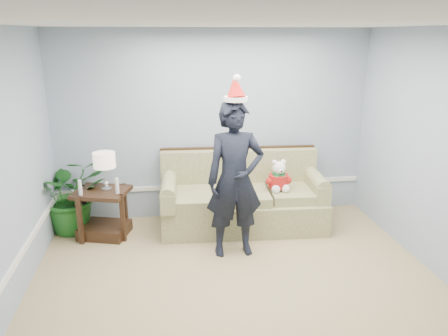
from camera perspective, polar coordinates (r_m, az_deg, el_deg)
name	(u,v)px	position (r m, az deg, el deg)	size (l,w,h in m)	color
room_shell	(249,182)	(3.90, 3.32, -1.80)	(4.54, 5.04, 2.74)	tan
wainscot_trim	(129,227)	(5.27, -12.30, -7.54)	(4.49, 4.99, 0.06)	white
sofa	(242,200)	(6.18, 2.42, -4.17)	(2.30, 1.10, 1.05)	#5E6730
side_table	(104,218)	(6.10, -15.43, -6.30)	(0.80, 0.73, 0.65)	#3A2415
table_lamp	(104,162)	(5.83, -15.36, 0.80)	(0.29, 0.29, 0.51)	silver
candle_pair	(99,187)	(5.79, -16.05, -2.43)	(0.51, 0.05, 0.20)	silver
houseplant	(71,194)	(6.29, -19.33, -3.22)	(0.96, 0.83, 1.06)	#1B5C1D
man	(235,180)	(5.19, 1.45, -1.60)	(0.69, 0.45, 1.90)	black
santa_hat	(235,89)	(4.96, 1.51, 10.27)	(0.29, 0.32, 0.32)	white
teddy_bear	(279,179)	(6.02, 7.15, -1.45)	(0.28, 0.31, 0.44)	white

